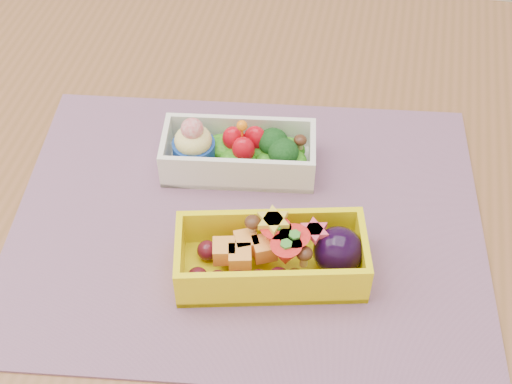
% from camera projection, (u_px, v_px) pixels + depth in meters
% --- Properties ---
extents(table, '(1.20, 0.80, 0.75)m').
position_uv_depth(table, '(215.00, 249.00, 0.79)').
color(table, brown).
rests_on(table, ground).
extents(placemat, '(0.49, 0.40, 0.00)m').
position_uv_depth(placemat, '(247.00, 222.00, 0.69)').
color(placemat, gray).
rests_on(placemat, table).
extents(bento_white, '(0.16, 0.09, 0.06)m').
position_uv_depth(bento_white, '(238.00, 152.00, 0.72)').
color(bento_white, white).
rests_on(bento_white, placemat).
extents(bento_yellow, '(0.18, 0.11, 0.06)m').
position_uv_depth(bento_yellow, '(276.00, 256.00, 0.63)').
color(bento_yellow, yellow).
rests_on(bento_yellow, placemat).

